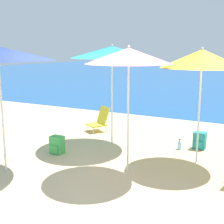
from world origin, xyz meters
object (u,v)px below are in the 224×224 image
Objects in this scene: backpack_teal at (200,141)px; water_bottle at (179,145)px; beach_chair_yellow at (100,120)px; beach_umbrella_teal at (112,52)px; backpack_green at (57,145)px; beach_umbrella_pink at (129,56)px; beach_umbrella_yellow at (202,59)px.

backpack_teal is 0.47m from water_bottle.
backpack_teal is at bearing 33.29° from water_bottle.
beach_chair_yellow is at bearing 166.81° from water_bottle.
beach_umbrella_teal reaches higher than backpack_green.
beach_umbrella_pink is 5.89× the size of backpack_teal.
beach_umbrella_teal is at bearing -167.61° from water_bottle.
beach_umbrella_pink reaches higher than beach_umbrella_yellow.
backpack_teal is at bearing 17.08° from beach_umbrella_teal.
beach_chair_yellow reaches higher than backpack_green.
beach_chair_yellow is 2.08m from backpack_green.
beach_umbrella_yellow reaches higher than backpack_green.
beach_umbrella_teal is 2.57m from water_bottle.
beach_umbrella_teal is at bearing 127.48° from beach_umbrella_pink.
beach_umbrella_yellow is at bearing -8.86° from beach_umbrella_teal.
beach_umbrella_yellow is at bearing 46.28° from beach_umbrella_pink.
backpack_green is at bearing -121.11° from beach_umbrella_teal.
beach_chair_yellow is 1.80× the size of backpack_teal.
water_bottle is (2.24, 1.51, -0.10)m from backpack_green.
beach_umbrella_yellow is at bearing -51.07° from water_bottle.
beach_umbrella_yellow is (2.06, -0.32, -0.11)m from beach_umbrella_teal.
beach_umbrella_pink is at bearing -6.44° from backpack_green.
beach_umbrella_teal is 1.02× the size of beach_umbrella_pink.
beach_umbrella_pink is at bearing -18.34° from beach_chair_yellow.
beach_umbrella_teal is 9.85× the size of water_bottle.
beach_umbrella_teal is at bearing -162.92° from backpack_teal.
beach_chair_yellow is at bearing 93.92° from backpack_green.
backpack_green is at bearing -146.08° from backpack_teal.
backpack_green is at bearing -162.86° from beach_umbrella_yellow.
beach_chair_yellow reaches higher than backpack_teal.
beach_umbrella_yellow is 3.43m from backpack_green.
beach_umbrella_yellow reaches higher than backpack_teal.
beach_umbrella_teal is 2.38m from backpack_green.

